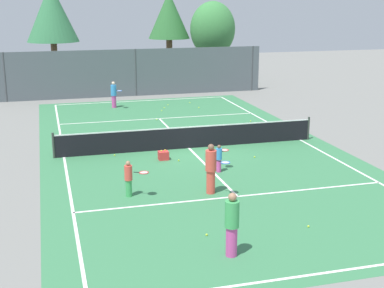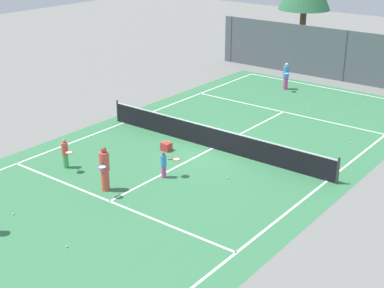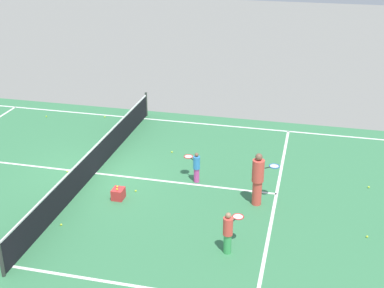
% 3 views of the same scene
% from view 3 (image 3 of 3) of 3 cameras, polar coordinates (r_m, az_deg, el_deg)
% --- Properties ---
extents(ground_plane, '(80.00, 80.00, 0.00)m').
position_cam_3_polar(ground_plane, '(19.07, -10.40, -3.14)').
color(ground_plane, slate).
extents(court_surface, '(13.00, 25.00, 0.01)m').
position_cam_3_polar(court_surface, '(19.07, -10.40, -3.13)').
color(court_surface, '#387A4C').
rests_on(court_surface, ground_plane).
extents(tennis_net, '(11.90, 0.10, 1.10)m').
position_cam_3_polar(tennis_net, '(18.85, -10.52, -1.76)').
color(tennis_net, '#333833').
rests_on(tennis_net, ground_plane).
extents(player_2, '(0.79, 0.88, 1.77)m').
position_cam_3_polar(player_2, '(16.59, 7.14, -3.71)').
color(player_2, '#E54C3F').
rests_on(player_2, ground_plane).
extents(player_3, '(0.71, 0.72, 1.09)m').
position_cam_3_polar(player_3, '(17.97, 0.43, -2.43)').
color(player_3, '#D14799').
rests_on(player_3, ground_plane).
extents(player_4, '(0.85, 0.54, 1.26)m').
position_cam_3_polar(player_4, '(14.40, 3.94, -9.43)').
color(player_4, '#3FA559').
rests_on(player_4, ground_plane).
extents(ball_crate, '(0.42, 0.36, 0.43)m').
position_cam_3_polar(ball_crate, '(17.27, -7.96, -5.34)').
color(ball_crate, red).
rests_on(ball_crate, ground_plane).
extents(tennis_ball_0, '(0.07, 0.07, 0.07)m').
position_cam_3_polar(tennis_ball_0, '(16.28, -13.94, -8.46)').
color(tennis_ball_0, '#CCE533').
rests_on(tennis_ball_0, ground_plane).
extents(tennis_ball_1, '(0.07, 0.07, 0.07)m').
position_cam_3_polar(tennis_ball_1, '(17.67, -6.10, -5.05)').
color(tennis_ball_1, '#CCE533').
rests_on(tennis_ball_1, ground_plane).
extents(tennis_ball_2, '(0.07, 0.07, 0.07)m').
position_cam_3_polar(tennis_ball_2, '(20.31, -2.18, -0.88)').
color(tennis_ball_2, '#CCE533').
rests_on(tennis_ball_2, ground_plane).
extents(tennis_ball_4, '(0.07, 0.07, 0.07)m').
position_cam_3_polar(tennis_ball_4, '(19.34, -13.30, -2.91)').
color(tennis_ball_4, '#CCE533').
rests_on(tennis_ball_4, ground_plane).
extents(tennis_ball_5, '(0.07, 0.07, 0.07)m').
position_cam_3_polar(tennis_ball_5, '(18.76, 18.53, -4.44)').
color(tennis_ball_5, '#CCE533').
rests_on(tennis_ball_5, ground_plane).
extents(tennis_ball_6, '(0.07, 0.07, 0.07)m').
position_cam_3_polar(tennis_ball_6, '(24.71, -15.45, 2.89)').
color(tennis_ball_6, '#CCE533').
rests_on(tennis_ball_6, ground_plane).
extents(tennis_ball_8, '(0.07, 0.07, 0.07)m').
position_cam_3_polar(tennis_ball_8, '(16.09, 18.38, -9.47)').
color(tennis_ball_8, '#CCE533').
rests_on(tennis_ball_8, ground_plane).
extents(tennis_ball_9, '(0.07, 0.07, 0.07)m').
position_cam_3_polar(tennis_ball_9, '(24.09, -9.40, 2.91)').
color(tennis_ball_9, '#CCE533').
rests_on(tennis_ball_9, ground_plane).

